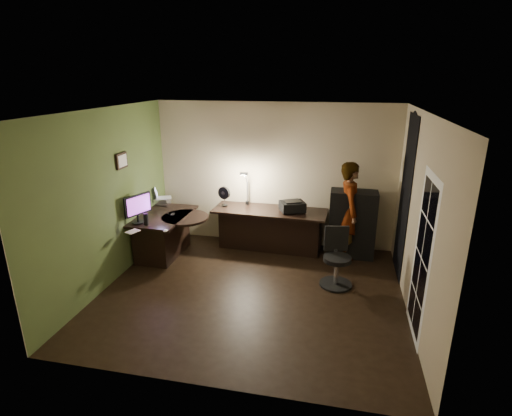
% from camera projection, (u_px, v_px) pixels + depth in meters
% --- Properties ---
extents(floor, '(4.50, 4.00, 0.01)m').
position_uv_depth(floor, '(251.00, 292.00, 6.09)').
color(floor, black).
rests_on(floor, ground).
extents(ceiling, '(4.50, 4.00, 0.01)m').
position_uv_depth(ceiling, '(251.00, 111.00, 5.24)').
color(ceiling, silver).
rests_on(ceiling, floor).
extents(wall_back, '(4.50, 0.01, 2.70)m').
position_uv_depth(wall_back, '(274.00, 175.00, 7.53)').
color(wall_back, tan).
rests_on(wall_back, floor).
extents(wall_front, '(4.50, 0.01, 2.70)m').
position_uv_depth(wall_front, '(206.00, 273.00, 3.80)').
color(wall_front, tan).
rests_on(wall_front, floor).
extents(wall_left, '(0.01, 4.00, 2.70)m').
position_uv_depth(wall_left, '(108.00, 199.00, 6.11)').
color(wall_left, tan).
rests_on(wall_left, floor).
extents(wall_right, '(0.01, 4.00, 2.70)m').
position_uv_depth(wall_right, '(419.00, 219.00, 5.23)').
color(wall_right, tan).
rests_on(wall_right, floor).
extents(green_wall_overlay, '(0.00, 4.00, 2.70)m').
position_uv_depth(green_wall_overlay, '(108.00, 199.00, 6.10)').
color(green_wall_overlay, '#475A2A').
rests_on(green_wall_overlay, floor).
extents(arched_doorway, '(0.01, 0.90, 2.60)m').
position_uv_depth(arched_doorway, '(405.00, 198.00, 6.31)').
color(arched_doorway, black).
rests_on(arched_doorway, floor).
extents(french_door, '(0.02, 0.92, 2.10)m').
position_uv_depth(french_door, '(422.00, 258.00, 4.81)').
color(french_door, white).
rests_on(french_door, floor).
extents(framed_picture, '(0.04, 0.30, 0.25)m').
position_uv_depth(framed_picture, '(121.00, 161.00, 6.36)').
color(framed_picture, black).
rests_on(framed_picture, wall_left).
extents(desk_left, '(0.85, 1.36, 0.77)m').
position_uv_depth(desk_left, '(165.00, 235.00, 7.24)').
color(desk_left, black).
rests_on(desk_left, floor).
extents(desk_right, '(2.12, 0.83, 0.78)m').
position_uv_depth(desk_right, '(270.00, 230.00, 7.48)').
color(desk_right, black).
rests_on(desk_right, floor).
extents(cabinet, '(0.82, 0.41, 1.22)m').
position_uv_depth(cabinet, '(352.00, 224.00, 7.15)').
color(cabinet, black).
rests_on(cabinet, floor).
extents(laptop_stand, '(0.28, 0.23, 0.11)m').
position_uv_depth(laptop_stand, '(162.00, 201.00, 7.67)').
color(laptop_stand, silver).
rests_on(laptop_stand, desk_left).
extents(laptop, '(0.41, 0.40, 0.22)m').
position_uv_depth(laptop, '(163.00, 193.00, 7.61)').
color(laptop, silver).
rests_on(laptop, laptop_stand).
extents(monitor, '(0.30, 0.54, 0.36)m').
position_uv_depth(monitor, '(137.00, 212.00, 6.66)').
color(monitor, black).
rests_on(monitor, desk_left).
extents(mouse, '(0.10, 0.12, 0.04)m').
position_uv_depth(mouse, '(165.00, 231.00, 6.31)').
color(mouse, silver).
rests_on(mouse, desk_left).
extents(phone, '(0.09, 0.14, 0.01)m').
position_uv_depth(phone, '(173.00, 214.00, 7.11)').
color(phone, black).
rests_on(phone, desk_left).
extents(pen, '(0.08, 0.13, 0.01)m').
position_uv_depth(pen, '(168.00, 213.00, 7.16)').
color(pen, black).
rests_on(pen, desk_left).
extents(speaker, '(0.09, 0.09, 0.20)m').
position_uv_depth(speaker, '(146.00, 219.00, 6.58)').
color(speaker, black).
rests_on(speaker, desk_left).
extents(notepad, '(0.21, 0.24, 0.01)m').
position_uv_depth(notepad, '(133.00, 231.00, 6.32)').
color(notepad, silver).
rests_on(notepad, desk_left).
extents(desk_fan, '(0.27, 0.20, 0.37)m').
position_uv_depth(desk_fan, '(224.00, 196.00, 7.50)').
color(desk_fan, black).
rests_on(desk_fan, desk_right).
extents(headphones, '(0.18, 0.12, 0.08)m').
position_uv_depth(headphones, '(300.00, 207.00, 7.32)').
color(headphones, '#26438D').
rests_on(headphones, desk_right).
extents(printer, '(0.53, 0.48, 0.19)m').
position_uv_depth(printer, '(292.00, 206.00, 7.23)').
color(printer, black).
rests_on(printer, desk_right).
extents(desk_lamp, '(0.27, 0.37, 0.73)m').
position_uv_depth(desk_lamp, '(247.00, 186.00, 7.52)').
color(desk_lamp, black).
rests_on(desk_lamp, desk_right).
extents(office_chair, '(0.59, 0.59, 0.92)m').
position_uv_depth(office_chair, '(337.00, 259.00, 6.15)').
color(office_chair, black).
rests_on(office_chair, floor).
extents(person, '(0.47, 0.66, 1.75)m').
position_uv_depth(person, '(350.00, 211.00, 7.01)').
color(person, '#D8A88C').
rests_on(person, floor).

